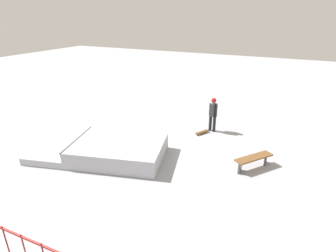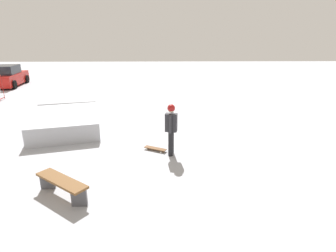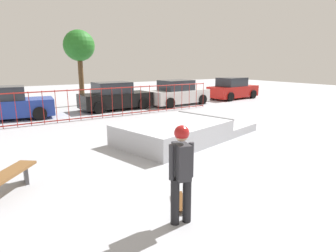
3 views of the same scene
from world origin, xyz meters
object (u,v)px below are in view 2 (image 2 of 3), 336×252
object	(u,v)px
skate_ramp	(67,119)
skater	(171,126)
park_bench	(62,184)
skateboard	(155,148)
parked_car_red	(8,77)

from	to	relation	value
skate_ramp	skater	distance (m)	5.45
skate_ramp	park_bench	bearing A→B (deg)	-177.97
skate_ramp	skater	world-z (taller)	skater
skater	park_bench	xyz separation A→B (m)	(-2.48, 2.75, -0.65)
skater	skateboard	distance (m)	1.12
skate_ramp	skateboard	world-z (taller)	skate_ramp
skate_ramp	park_bench	size ratio (longest dim) A/B	3.88
skateboard	parked_car_red	world-z (taller)	parked_car_red
skate_ramp	parked_car_red	world-z (taller)	parked_car_red
parked_car_red	skateboard	bearing A→B (deg)	-144.56
skater	park_bench	distance (m)	3.76
skate_ramp	park_bench	world-z (taller)	skate_ramp
skater	park_bench	bearing A→B (deg)	53.55
skater	skateboard	bearing A→B (deg)	-19.93
skate_ramp	skateboard	distance (m)	4.79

